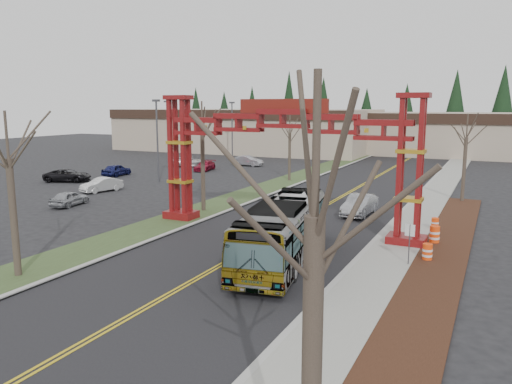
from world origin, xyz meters
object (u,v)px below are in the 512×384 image
Objects in this scene: retail_building_west at (247,130)px; parked_car_far_b at (190,161)px; gateway_arch at (283,140)px; bare_tree_median_far at (290,134)px; barrel_mid at (434,235)px; retail_building_east at (483,134)px; parked_car_near_c at (68,175)px; bare_tree_median_near at (9,160)px; street_sign at (410,236)px; barrel_south at (427,253)px; bare_tree_right_near at (315,220)px; parked_car_far_a at (248,161)px; barrel_north at (435,225)px; parked_car_mid_a at (205,166)px; light_pole_mid at (167,127)px; transit_bus at (283,231)px; bare_tree_right_far at (466,138)px; parked_car_near_a at (69,198)px; parked_car_mid_b at (116,170)px; silver_sedan at (360,205)px; bare_tree_median_mid at (202,130)px; parked_car_near_b at (101,185)px; light_pole_near at (157,135)px; light_pole_far at (232,127)px.

parked_car_far_b is at bearing -79.55° from retail_building_west.
gateway_arch reaches higher than bare_tree_median_far.
retail_building_east is at bearing 89.49° from barrel_mid.
bare_tree_median_near is at bearing -160.89° from parked_car_near_c.
barrel_south is (0.75, 1.34, -1.12)m from street_sign.
bare_tree_right_near reaches higher than bare_tree_median_near.
barrel_north is at bearing -131.59° from parked_car_far_a.
light_pole_mid is at bearing 140.27° from parked_car_mid_a.
bare_tree_right_near reaches higher than transit_bus.
bare_tree_right_near reaches higher than bare_tree_right_far.
bare_tree_median_far reaches higher than parked_car_far_b.
barrel_mid is at bearing 173.82° from parked_car_near_a.
light_pole_mid is at bearing -19.43° from parked_car_near_c.
retail_building_west is 69.80m from street_sign.
retail_building_east is 9.16× the size of parked_car_mid_b.
parked_car_near_a is 31.32m from parked_car_far_a.
silver_sedan is 6.33m from barrel_north.
parked_car_mid_a is at bearing 146.41° from barrel_north.
bare_tree_median_far is 8.02× the size of barrel_north.
barrel_north is (17.11, 1.24, -5.88)m from bare_tree_median_mid.
barrel_south is at bearing 32.48° from bare_tree_median_near.
barrel_north is at bearing 4.14° from bare_tree_median_mid.
parked_car_far_b is (-3.43, 20.61, 0.04)m from parked_car_near_b.
bare_tree_right_near is 27.33m from barrel_north.
barrel_south is at bearing 148.01° from parked_car_mid_b.
light_pole_near reaches higher than transit_bus.
parked_car_mid_b reaches higher than barrel_north.
transit_bus is 9.84m from barrel_mid.
light_pole_far reaches higher than barrel_north.
bare_tree_median_far reaches higher than barrel_south.
retail_building_east is (40.00, 8.00, -0.25)m from retail_building_west.
bare_tree_median_far is 26.81m from barrel_mid.
light_pole_far is 9.77× the size of barrel_north.
transit_bus reaches higher than parked_car_near_c.
gateway_arch is at bearing 164.14° from barrel_south.
parked_car_mid_b is 1.86× the size of street_sign.
light_pole_mid is 9.92× the size of barrel_north.
barrel_north is (30.17, -20.03, -0.16)m from parked_car_mid_a.
bare_tree_right_far reaches higher than parked_car_near_c.
parked_car_mid_a is 7.43m from parked_car_far_a.
bare_tree_median_far is at bearing -132.08° from parked_car_far_b.
silver_sedan is 0.95× the size of parked_car_near_c.
retail_building_east is 77.95m from bare_tree_median_near.
barrel_south is (40.40, -32.81, -4.66)m from light_pole_mid.
parked_car_far_b is at bearing -37.77° from parked_car_near_c.
bare_tree_median_mid is at bearing -130.46° from parked_car_near_c.
gateway_arch is 4.26× the size of parked_car_far_a.
barrel_mid is (34.49, -26.02, -0.16)m from parked_car_far_b.
parked_car_near_b is at bearing 137.69° from bare_tree_right_near.
parked_car_far_a is at bearing 103.02° from bare_tree_median_near.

